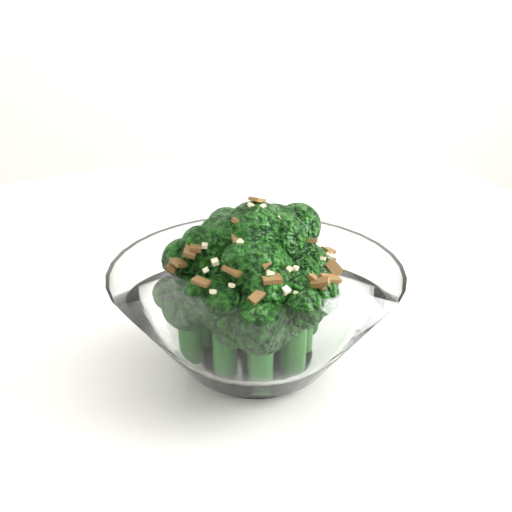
{
  "coord_description": "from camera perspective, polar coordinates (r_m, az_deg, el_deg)",
  "views": [
    {
      "loc": [
        0.06,
        -0.5,
        1.04
      ],
      "look_at": [
        0.1,
        -0.05,
        0.83
      ],
      "focal_mm": 55.0,
      "sensor_mm": 36.0,
      "label": 1
    }
  ],
  "objects": [
    {
      "name": "broccoli_dish",
      "position": [
        0.52,
        -0.02,
        -3.63
      ],
      "size": [
        0.19,
        0.19,
        0.12
      ],
      "color": "white",
      "rests_on": "table"
    }
  ]
}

